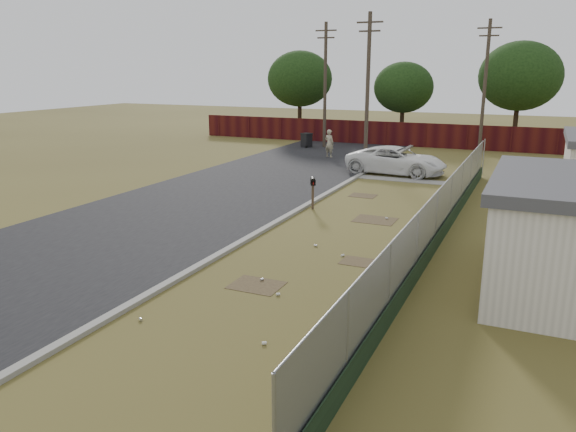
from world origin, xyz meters
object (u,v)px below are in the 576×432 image
at_px(pedestrian, 329,143).
at_px(fire_hydrant, 316,351).
at_px(pickup_truck, 396,160).
at_px(trash_bin, 307,140).
at_px(mailbox, 313,184).

bearing_deg(pedestrian, fire_hydrant, 126.24).
xyz_separation_m(fire_hydrant, pickup_truck, (-3.69, 21.70, 0.34)).
xyz_separation_m(pickup_truck, pedestrian, (-5.56, 4.25, 0.16)).
bearing_deg(trash_bin, pedestrian, -49.88).
height_order(fire_hydrant, trash_bin, trash_bin).
bearing_deg(trash_bin, mailbox, -66.83).
relative_size(mailbox, pedestrian, 0.74).
bearing_deg(pedestrian, trash_bin, -33.25).
xyz_separation_m(fire_hydrant, trash_bin, (-12.45, 29.76, 0.12)).
distance_m(pickup_truck, trash_bin, 11.91).
bearing_deg(trash_bin, fire_hydrant, -67.29).
relative_size(fire_hydrant, pedestrian, 0.50).
xyz_separation_m(pickup_truck, trash_bin, (-8.76, 8.06, -0.22)).
bearing_deg(pickup_truck, mailbox, 177.32).
bearing_deg(pedestrian, mailbox, 124.03).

